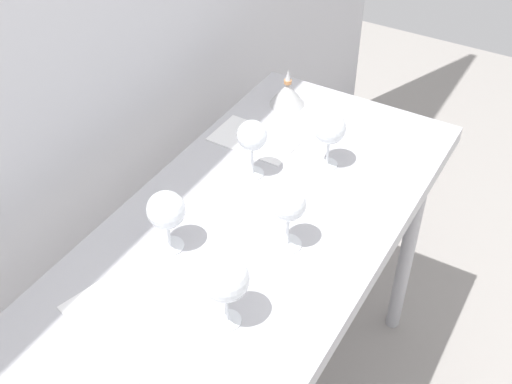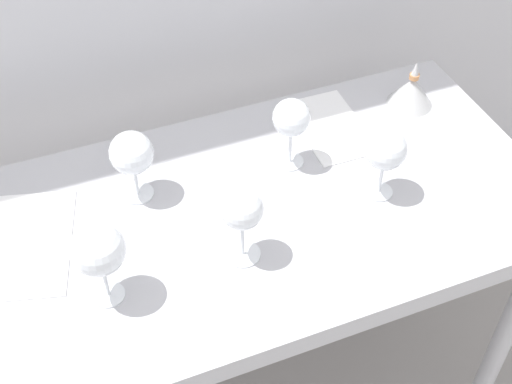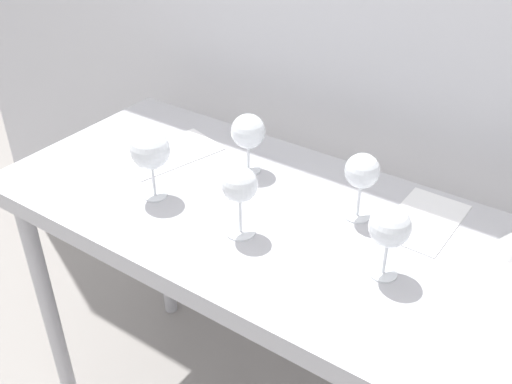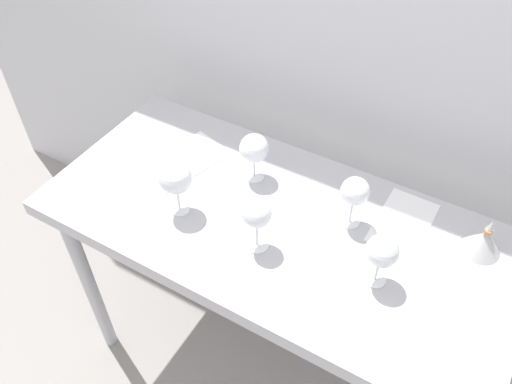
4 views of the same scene
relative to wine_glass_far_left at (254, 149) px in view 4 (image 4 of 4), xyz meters
The scene contains 11 objects.
ground_plane 1.03m from the wine_glass_far_left, 40.17° to the right, with size 6.00×6.00×0.00m, color gray.
back_wall 0.49m from the wine_glass_far_left, 68.11° to the left, with size 3.80×0.04×2.60m, color silver.
steel_counter 0.29m from the wine_glass_far_left, 41.52° to the right, with size 1.40×0.65×0.90m.
wine_glass_far_left is the anchor object (origin of this frame).
wine_glass_far_right 0.34m from the wine_glass_far_left, ahead, with size 0.08×0.08×0.17m.
wine_glass_near_center 0.28m from the wine_glass_far_left, 57.84° to the right, with size 0.08×0.08×0.17m.
wine_glass_near_left 0.27m from the wine_glass_far_left, 116.67° to the right, with size 0.10×0.10×0.18m.
wine_glass_near_right 0.51m from the wine_glass_far_left, 21.11° to the right, with size 0.09×0.09×0.17m.
tasting_sheet_upper 0.27m from the wine_glass_far_left, 166.92° to the right, with size 0.16×0.28×0.00m, color white.
tasting_sheet_lower 0.49m from the wine_glass_far_left, ahead, with size 0.15×0.24×0.00m, color white.
decanter_funnel 0.70m from the wine_glass_far_left, ahead, with size 0.11×0.11×0.12m.
Camera 4 is at (0.46, -0.91, 2.04)m, focal length 36.24 mm.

